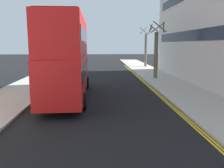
# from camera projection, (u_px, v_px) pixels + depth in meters

# --- Properties ---
(sidewalk_right) EXTENTS (4.00, 80.00, 0.14)m
(sidewalk_right) POSITION_uv_depth(u_px,v_px,m) (189.00, 95.00, 17.66)
(sidewalk_right) COLOR #ADA89E
(sidewalk_right) RESTS_ON ground
(sidewalk_left) EXTENTS (4.00, 80.00, 0.14)m
(sidewalk_left) POSITION_uv_depth(u_px,v_px,m) (11.00, 97.00, 17.05)
(sidewalk_left) COLOR #ADA89E
(sidewalk_left) RESTS_ON ground
(kerb_line_outer) EXTENTS (0.10, 56.00, 0.01)m
(kerb_line_outer) POSITION_uv_depth(u_px,v_px,m) (169.00, 103.00, 15.60)
(kerb_line_outer) COLOR yellow
(kerb_line_outer) RESTS_ON ground
(kerb_line_inner) EXTENTS (0.10, 56.00, 0.01)m
(kerb_line_inner) POSITION_uv_depth(u_px,v_px,m) (167.00, 103.00, 15.60)
(kerb_line_inner) COLOR yellow
(kerb_line_inner) RESTS_ON ground
(double_decker_bus_away) EXTENTS (3.01, 10.87, 5.64)m
(double_decker_bus_away) POSITION_uv_depth(u_px,v_px,m) (67.00, 55.00, 16.66)
(double_decker_bus_away) COLOR red
(double_decker_bus_away) RESTS_ON ground
(street_tree_near) EXTENTS (2.10, 2.20, 6.42)m
(street_tree_near) POSITION_uv_depth(u_px,v_px,m) (146.00, 49.00, 39.39)
(street_tree_near) COLOR #6B6047
(street_tree_near) RESTS_ON sidewalk_right
(street_tree_mid) EXTENTS (1.97, 2.01, 6.06)m
(street_tree_mid) POSITION_uv_depth(u_px,v_px,m) (156.00, 52.00, 25.96)
(street_tree_mid) COLOR #6B6047
(street_tree_mid) RESTS_ON sidewalk_right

